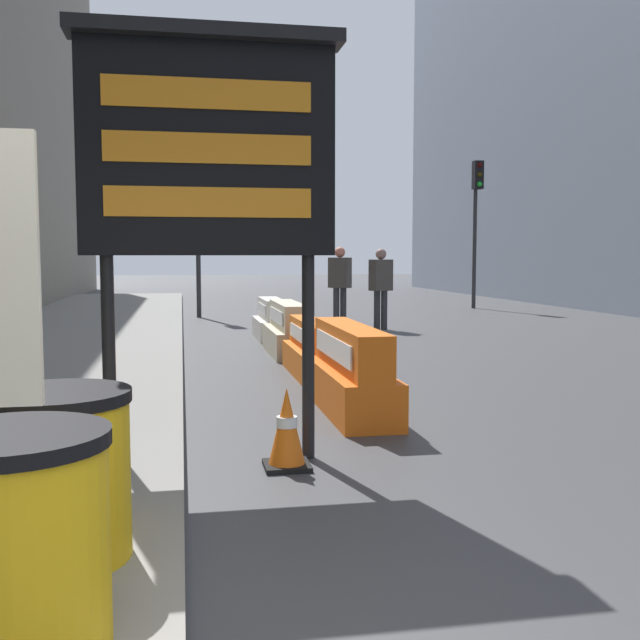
% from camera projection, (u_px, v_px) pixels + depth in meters
% --- Properties ---
extents(barrel_drum_foreground, '(0.75, 0.75, 0.84)m').
position_uv_depth(barrel_drum_foreground, '(13.00, 540.00, 2.84)').
color(barrel_drum_foreground, yellow).
rests_on(barrel_drum_foreground, sidewalk_left).
extents(barrel_drum_middle, '(0.75, 0.75, 0.84)m').
position_uv_depth(barrel_drum_middle, '(56.00, 475.00, 3.69)').
color(barrel_drum_middle, yellow).
rests_on(barrel_drum_middle, sidewalk_left).
extents(message_board, '(2.04, 0.36, 3.32)m').
position_uv_depth(message_board, '(208.00, 150.00, 5.67)').
color(message_board, black).
rests_on(message_board, ground_plane).
extents(jersey_barrier_orange_far, '(0.59, 2.17, 0.90)m').
position_uv_depth(jersey_barrier_orange_far, '(350.00, 374.00, 7.78)').
color(jersey_barrier_orange_far, orange).
rests_on(jersey_barrier_orange_far, ground_plane).
extents(jersey_barrier_orange_near, '(0.52, 2.15, 0.75)m').
position_uv_depth(jersey_barrier_orange_near, '(312.00, 352.00, 10.07)').
color(jersey_barrier_orange_near, orange).
rests_on(jersey_barrier_orange_near, ground_plane).
extents(jersey_barrier_cream, '(0.64, 2.01, 0.85)m').
position_uv_depth(jersey_barrier_cream, '(288.00, 331.00, 12.31)').
color(jersey_barrier_cream, beige).
rests_on(jersey_barrier_cream, ground_plane).
extents(jersey_barrier_white, '(0.62, 1.67, 0.78)m').
position_uv_depth(jersey_barrier_white, '(272.00, 321.00, 14.56)').
color(jersey_barrier_white, silver).
rests_on(jersey_barrier_white, ground_plane).
extents(traffic_cone_near, '(0.35, 0.35, 0.62)m').
position_uv_depth(traffic_cone_near, '(287.00, 429.00, 5.71)').
color(traffic_cone_near, black).
rests_on(traffic_cone_near, ground_plane).
extents(traffic_light_near_curb, '(0.28, 0.45, 3.94)m').
position_uv_depth(traffic_light_near_curb, '(198.00, 207.00, 19.26)').
color(traffic_light_near_curb, '#2D2D30').
rests_on(traffic_light_near_curb, ground_plane).
extents(traffic_light_far_side, '(0.28, 0.45, 4.44)m').
position_uv_depth(traffic_light_far_side, '(477.00, 203.00, 22.58)').
color(traffic_light_far_side, '#2D2D30').
rests_on(traffic_light_far_side, ground_plane).
extents(pedestrian_worker, '(0.55, 0.52, 1.81)m').
position_uv_depth(pedestrian_worker, '(340.00, 279.00, 17.19)').
color(pedestrian_worker, '#333338').
rests_on(pedestrian_worker, ground_plane).
extents(pedestrian_passerby, '(0.53, 0.43, 1.77)m').
position_uv_depth(pedestrian_passerby, '(381.00, 282.00, 16.30)').
color(pedestrian_passerby, '#333338').
rests_on(pedestrian_passerby, ground_plane).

